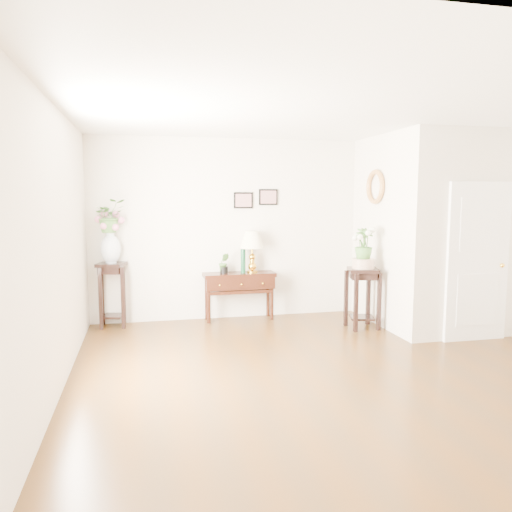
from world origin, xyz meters
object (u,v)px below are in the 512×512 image
object	(u,v)px
table_lamp	(252,250)
console_table	(239,296)
plant_stand_b	(362,298)
plant_stand_a	(112,295)

from	to	relation	value
table_lamp	console_table	bearing A→B (deg)	180.00
plant_stand_b	table_lamp	bearing A→B (deg)	148.46
table_lamp	plant_stand_a	bearing A→B (deg)	180.00
plant_stand_a	plant_stand_b	xyz separation A→B (m)	(3.55, -0.89, -0.03)
table_lamp	plant_stand_b	bearing A→B (deg)	-31.54
plant_stand_a	table_lamp	bearing A→B (deg)	0.00
console_table	table_lamp	world-z (taller)	table_lamp
console_table	plant_stand_a	size ratio (longest dim) A/B	1.17
table_lamp	plant_stand_b	size ratio (longest dim) A/B	0.74
console_table	table_lamp	size ratio (longest dim) A/B	1.70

